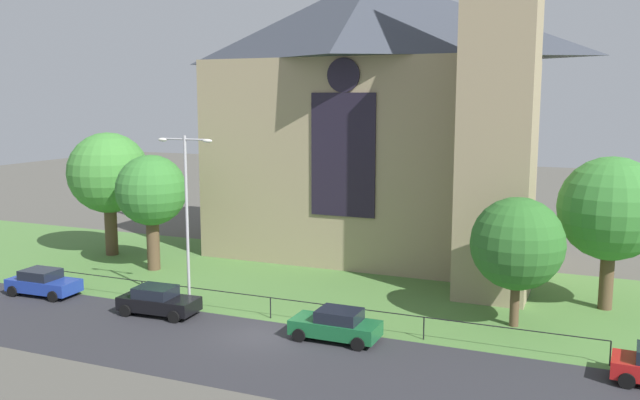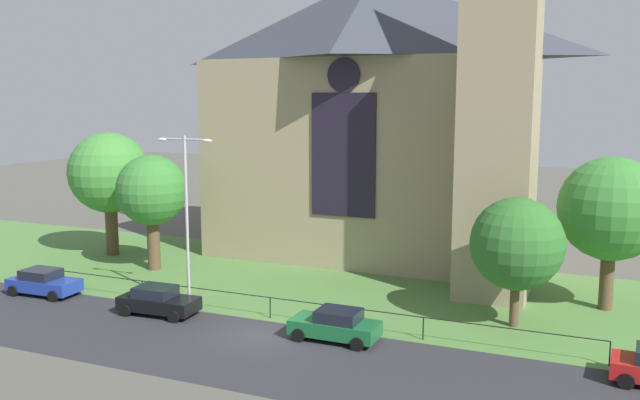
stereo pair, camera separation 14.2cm
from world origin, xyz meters
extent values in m
plane|color=#56544C|center=(0.00, 10.00, 0.00)|extent=(160.00, 160.00, 0.00)
cube|color=#2D2D33|center=(0.00, -2.00, 0.00)|extent=(120.00, 8.00, 0.01)
cube|color=#517F3D|center=(0.00, 8.00, 0.00)|extent=(120.00, 20.00, 0.01)
cube|color=tan|center=(-0.80, 19.03, 7.00)|extent=(22.00, 12.00, 14.00)
pyramid|color=#383D47|center=(-0.80, 19.03, 17.00)|extent=(22.00, 12.00, 6.00)
cube|color=black|center=(-0.80, 12.98, 7.70)|extent=(4.40, 0.16, 8.00)
cylinder|color=black|center=(-0.80, 12.98, 12.80)|extent=(2.20, 0.15, 2.20)
cube|color=tan|center=(9.20, 11.03, 9.00)|extent=(4.00, 4.00, 18.00)
cylinder|color=black|center=(-0.80, 2.50, 1.10)|extent=(32.56, 0.05, 0.05)
cylinder|color=black|center=(-17.08, 2.50, 0.55)|extent=(0.06, 0.07, 1.10)
cylinder|color=black|center=(-8.94, 2.50, 0.55)|extent=(0.07, 0.07, 1.10)
cylinder|color=black|center=(-0.80, 2.50, 0.55)|extent=(0.06, 0.07, 1.10)
cylinder|color=black|center=(7.34, 2.50, 0.55)|extent=(0.06, 0.07, 1.10)
cylinder|color=black|center=(15.48, 2.50, 0.55)|extent=(0.07, 0.07, 1.10)
cylinder|color=brown|center=(-12.60, 8.50, 1.81)|extent=(0.85, 0.85, 3.61)
sphere|color=#387F33|center=(-12.60, 8.50, 5.36)|extent=(4.66, 4.66, 4.66)
cylinder|color=brown|center=(11.04, 6.18, 1.25)|extent=(0.46, 0.46, 2.50)
sphere|color=#2D6B28|center=(11.04, 6.18, 4.24)|extent=(4.63, 4.63, 4.63)
cylinder|color=brown|center=(15.26, 10.97, 1.73)|extent=(0.74, 0.74, 3.45)
sphere|color=#387F33|center=(15.26, 10.97, 5.54)|extent=(5.56, 5.56, 5.56)
cylinder|color=brown|center=(-18.07, 10.87, 1.93)|extent=(0.89, 0.89, 3.86)
sphere|color=#428C38|center=(-18.07, 10.87, 6.04)|extent=(5.80, 5.80, 5.80)
cylinder|color=#B2B2B7|center=(-5.72, 2.40, 4.70)|extent=(0.16, 0.16, 9.40)
cylinder|color=#B2B2B7|center=(-6.42, 2.40, 9.20)|extent=(1.40, 0.10, 0.10)
cylinder|color=#B2B2B7|center=(-5.02, 2.40, 9.20)|extent=(1.40, 0.10, 0.10)
ellipsoid|color=white|center=(-7.12, 2.40, 9.15)|extent=(0.57, 0.26, 0.20)
ellipsoid|color=white|center=(-4.32, 2.40, 9.15)|extent=(0.57, 0.26, 0.20)
cube|color=#1E3899|center=(-14.84, 1.08, 0.61)|extent=(4.26, 1.94, 0.70)
cube|color=black|center=(-15.04, 1.08, 1.23)|extent=(2.05, 1.67, 0.55)
cylinder|color=black|center=(-13.40, 2.03, 0.32)|extent=(0.65, 0.24, 0.64)
cylinder|color=black|center=(-13.34, 0.23, 0.32)|extent=(0.65, 0.24, 0.64)
cylinder|color=black|center=(-16.34, 1.93, 0.32)|extent=(0.65, 0.24, 0.64)
cylinder|color=black|center=(-16.27, 0.13, 0.32)|extent=(0.65, 0.24, 0.64)
cube|color=black|center=(-6.50, 0.73, 0.61)|extent=(4.28, 2.00, 0.70)
cube|color=black|center=(-6.70, 0.72, 1.23)|extent=(2.08, 1.70, 0.55)
cylinder|color=black|center=(-5.07, 1.70, 0.32)|extent=(0.65, 0.25, 0.64)
cylinder|color=black|center=(-4.99, -0.10, 0.32)|extent=(0.65, 0.25, 0.64)
cylinder|color=black|center=(-8.01, 1.55, 0.32)|extent=(0.65, 0.25, 0.64)
cylinder|color=black|center=(-7.92, -0.24, 0.32)|extent=(0.65, 0.25, 0.64)
cube|color=#196033|center=(3.49, 0.83, 0.61)|extent=(4.21, 1.82, 0.70)
cube|color=black|center=(3.69, 0.83, 1.23)|extent=(2.01, 1.61, 0.55)
cylinder|color=black|center=(2.02, -0.07, 0.32)|extent=(0.64, 0.22, 0.64)
cylinder|color=black|center=(2.02, 1.73, 0.32)|extent=(0.64, 0.22, 0.64)
cylinder|color=black|center=(4.96, -0.08, 0.32)|extent=(0.64, 0.22, 0.64)
cylinder|color=black|center=(4.96, 1.72, 0.32)|extent=(0.64, 0.22, 0.64)
cylinder|color=black|center=(16.17, 2.06, 0.32)|extent=(0.65, 0.25, 0.64)
cylinder|color=black|center=(16.08, 0.26, 0.32)|extent=(0.65, 0.25, 0.64)
camera|label=1|loc=(14.70, -27.63, 11.35)|focal=37.82mm
camera|label=2|loc=(14.83, -27.58, 11.35)|focal=37.82mm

